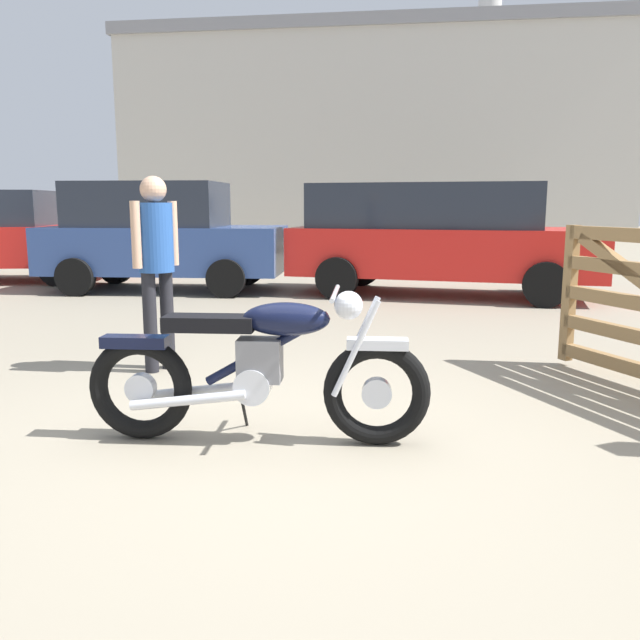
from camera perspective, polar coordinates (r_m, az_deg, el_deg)
The scene contains 8 objects.
ground_plane at distance 4.10m, azimuth -3.01°, elevation -10.40°, with size 80.00×80.00×0.00m, color gray.
vintage_motorcycle at distance 3.98m, azimuth -5.26°, elevation -4.28°, with size 2.08×0.62×0.94m.
bystander at distance 5.77m, azimuth -14.02°, elevation 5.64°, with size 0.30×0.39×1.66m.
pale_sedan_back at distance 10.57m, azimuth 10.09°, elevation 7.23°, with size 4.96×2.66×1.74m.
red_hatchback_near at distance 11.31m, azimuth -13.69°, elevation 7.15°, with size 3.91×1.85×1.78m.
silver_sedan_mid at distance 19.60m, azimuth -19.18°, elevation 8.06°, with size 4.72×2.00×1.74m.
dark_sedan_left at distance 20.66m, azimuth 10.98°, elevation 8.50°, with size 4.78×2.15×1.74m.
industrial_building at distance 34.72m, azimuth 4.94°, elevation 15.05°, with size 22.54×15.56×19.87m.
Camera 1 is at (0.51, -3.81, 1.43)m, focal length 36.97 mm.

